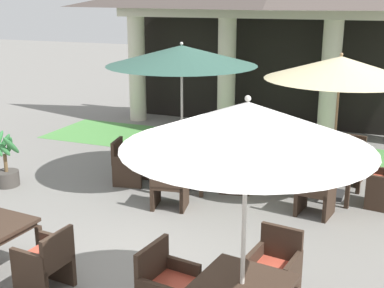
# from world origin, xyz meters

# --- Properties ---
(ground_plane) EXTENTS (60.00, 60.00, 0.00)m
(ground_plane) POSITION_xyz_m (0.00, 0.00, 0.00)
(ground_plane) COLOR gray
(background_pavilion) EXTENTS (9.45, 2.43, 4.36)m
(background_pavilion) POSITION_xyz_m (-0.00, 8.07, 3.29)
(background_pavilion) COLOR beige
(background_pavilion) RESTS_ON ground
(lawn_strip) EXTENTS (11.25, 2.25, 0.01)m
(lawn_strip) POSITION_xyz_m (0.00, 6.25, 0.00)
(lawn_strip) COLOR #519347
(lawn_strip) RESTS_ON ground
(patio_table_near_foreground) EXTENTS (1.15, 1.15, 0.72)m
(patio_table_near_foreground) POSITION_xyz_m (-0.70, 3.28, 0.62)
(patio_table_near_foreground) COLOR #38281E
(patio_table_near_foreground) RESTS_ON ground
(patio_umbrella_near_foreground) EXTENTS (2.76, 2.76, 2.77)m
(patio_umbrella_near_foreground) POSITION_xyz_m (-0.70, 3.28, 2.51)
(patio_umbrella_near_foreground) COLOR #2D2D2D
(patio_umbrella_near_foreground) RESTS_ON ground
(patio_chair_near_foreground_south) EXTENTS (0.67, 0.62, 0.86)m
(patio_chair_near_foreground_south) POSITION_xyz_m (-0.49, 2.23, 0.42)
(patio_chair_near_foreground_south) COLOR #38281E
(patio_chair_near_foreground_south) RESTS_ON ground
(patio_chair_near_foreground_east) EXTENTS (0.67, 0.65, 0.91)m
(patio_chair_near_foreground_east) POSITION_xyz_m (0.36, 3.49, 0.42)
(patio_chair_near_foreground_east) COLOR #38281E
(patio_chair_near_foreground_east) RESTS_ON ground
(patio_chair_near_foreground_west) EXTENTS (0.68, 0.67, 0.87)m
(patio_chair_near_foreground_west) POSITION_xyz_m (-1.75, 3.08, 0.40)
(patio_chair_near_foreground_west) COLOR #38281E
(patio_chair_near_foreground_west) RESTS_ON ground
(patio_chair_mid_left_east) EXTENTS (0.58, 0.61, 0.85)m
(patio_chair_mid_left_east) POSITION_xyz_m (-0.81, -0.73, 0.40)
(patio_chair_mid_left_east) COLOR #38281E
(patio_chair_mid_left_east) RESTS_ON ground
(patio_umbrella_mid_right) EXTENTS (2.40, 2.40, 2.69)m
(patio_umbrella_mid_right) POSITION_xyz_m (1.73, -0.83, 2.39)
(patio_umbrella_mid_right) COLOR #2D2D2D
(patio_umbrella_mid_right) RESTS_ON ground
(patio_chair_mid_right_west) EXTENTS (0.58, 0.69, 0.90)m
(patio_chair_mid_right_west) POSITION_xyz_m (0.81, -0.70, 0.41)
(patio_chair_mid_right_west) COLOR #38281E
(patio_chair_mid_right_west) RESTS_ON ground
(patio_chair_mid_right_north) EXTENTS (0.61, 0.62, 0.92)m
(patio_chair_mid_right_north) POSITION_xyz_m (1.86, 0.09, 0.42)
(patio_chair_mid_right_north) COLOR #38281E
(patio_chair_mid_right_north) RESTS_ON ground
(patio_table_far_back) EXTENTS (0.99, 0.99, 0.72)m
(patio_table_far_back) POSITION_xyz_m (2.04, 3.84, 0.62)
(patio_table_far_back) COLOR #38281E
(patio_table_far_back) RESTS_ON ground
(patio_umbrella_far_back) EXTENTS (2.61, 2.61, 2.63)m
(patio_umbrella_far_back) POSITION_xyz_m (2.04, 3.84, 2.36)
(patio_umbrella_far_back) COLOR #2D2D2D
(patio_umbrella_far_back) RESTS_ON ground
(patio_chair_far_back_north) EXTENTS (0.71, 0.66, 0.91)m
(patio_chair_far_back_north) POSITION_xyz_m (2.19, 4.82, 0.40)
(patio_chair_far_back_north) COLOR #38281E
(patio_chair_far_back_north) RESTS_ON ground
(patio_chair_far_back_south) EXTENTS (0.63, 0.63, 0.93)m
(patio_chair_far_back_south) POSITION_xyz_m (1.89, 2.87, 0.43)
(patio_chair_far_back_south) COLOR #38281E
(patio_chair_far_back_south) RESTS_ON ground
(patio_chair_far_back_west) EXTENTS (0.59, 0.70, 0.85)m
(patio_chair_far_back_west) POSITION_xyz_m (1.07, 3.99, 0.40)
(patio_chair_far_back_west) COLOR #38281E
(patio_chair_far_back_west) RESTS_ON ground
(potted_palm_left_edge) EXTENTS (0.46, 0.46, 1.09)m
(potted_palm_left_edge) POSITION_xyz_m (-3.88, 2.05, 0.35)
(potted_palm_left_edge) COLOR #47423D
(potted_palm_left_edge) RESTS_ON ground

